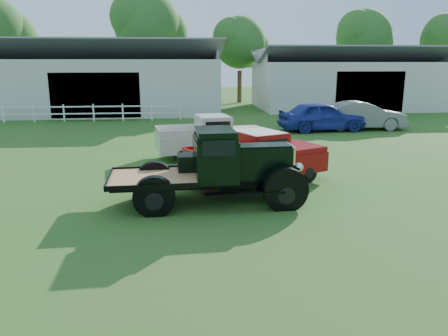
{
  "coord_description": "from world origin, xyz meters",
  "views": [
    {
      "loc": [
        -1.05,
        -11.08,
        4.08
      ],
      "look_at": [
        0.2,
        1.2,
        1.05
      ],
      "focal_mm": 35.0,
      "sensor_mm": 36.0,
      "label": 1
    }
  ],
  "objects_px": {
    "vintage_flatbed": "(212,167)",
    "white_pickup": "(211,137)",
    "misc_car_blue": "(322,116)",
    "misc_car_grey": "(362,116)",
    "red_pickup": "(257,158)"
  },
  "relations": [
    {
      "from": "misc_car_grey",
      "to": "vintage_flatbed",
      "type": "bearing_deg",
      "value": 147.08
    },
    {
      "from": "white_pickup",
      "to": "vintage_flatbed",
      "type": "bearing_deg",
      "value": -103.93
    },
    {
      "from": "red_pickup",
      "to": "misc_car_grey",
      "type": "relative_size",
      "value": 0.97
    },
    {
      "from": "vintage_flatbed",
      "to": "white_pickup",
      "type": "bearing_deg",
      "value": 83.71
    },
    {
      "from": "misc_car_blue",
      "to": "misc_car_grey",
      "type": "distance_m",
      "value": 2.67
    },
    {
      "from": "white_pickup",
      "to": "misc_car_grey",
      "type": "bearing_deg",
      "value": 25.76
    },
    {
      "from": "misc_car_grey",
      "to": "misc_car_blue",
      "type": "bearing_deg",
      "value": 101.21
    },
    {
      "from": "misc_car_blue",
      "to": "misc_car_grey",
      "type": "height_order",
      "value": "misc_car_blue"
    },
    {
      "from": "misc_car_grey",
      "to": "white_pickup",
      "type": "bearing_deg",
      "value": 130.18
    },
    {
      "from": "red_pickup",
      "to": "misc_car_grey",
      "type": "height_order",
      "value": "red_pickup"
    },
    {
      "from": "red_pickup",
      "to": "white_pickup",
      "type": "xyz_separation_m",
      "value": [
        -1.23,
        4.38,
        -0.02
      ]
    },
    {
      "from": "vintage_flatbed",
      "to": "misc_car_grey",
      "type": "distance_m",
      "value": 16.83
    },
    {
      "from": "red_pickup",
      "to": "white_pickup",
      "type": "height_order",
      "value": "red_pickup"
    },
    {
      "from": "white_pickup",
      "to": "misc_car_blue",
      "type": "distance_m",
      "value": 9.79
    },
    {
      "from": "misc_car_blue",
      "to": "vintage_flatbed",
      "type": "bearing_deg",
      "value": 145.24
    }
  ]
}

